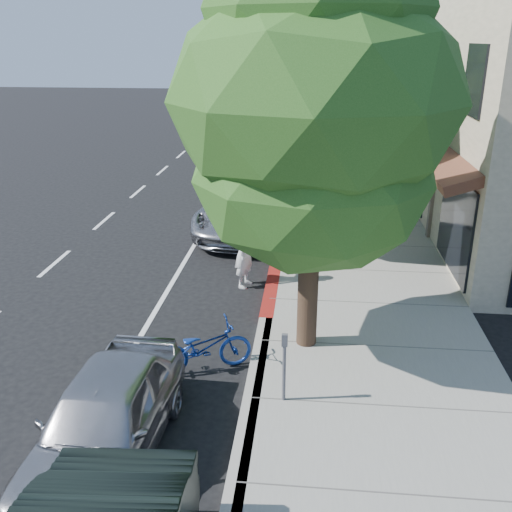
# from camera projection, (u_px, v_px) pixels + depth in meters

# --- Properties ---
(ground) EXTENTS (120.00, 120.00, 0.00)m
(ground) POSITION_uv_depth(u_px,v_px,m) (269.00, 304.00, 13.55)
(ground) COLOR black
(ground) RESTS_ON ground
(sidewalk) EXTENTS (4.60, 56.00, 0.15)m
(sidewalk) POSITION_uv_depth(u_px,v_px,m) (349.00, 209.00, 20.74)
(sidewalk) COLOR gray
(sidewalk) RESTS_ON ground
(curb) EXTENTS (0.30, 56.00, 0.15)m
(curb) POSITION_uv_depth(u_px,v_px,m) (286.00, 208.00, 20.95)
(curb) COLOR #9E998E
(curb) RESTS_ON ground
(curb_red_segment) EXTENTS (0.32, 4.00, 0.15)m
(curb_red_segment) POSITION_uv_depth(u_px,v_px,m) (272.00, 284.00, 14.45)
(curb_red_segment) COLOR maroon
(curb_red_segment) RESTS_ON ground
(storefront_building) EXTENTS (10.00, 36.00, 7.00)m
(storefront_building) POSITION_uv_depth(u_px,v_px,m) (492.00, 90.00, 28.12)
(storefront_building) COLOR beige
(storefront_building) RESTS_ON ground
(street_tree_0) EXTENTS (5.16, 5.16, 7.91)m
(street_tree_0) POSITION_uv_depth(u_px,v_px,m) (315.00, 106.00, 9.88)
(street_tree_0) COLOR black
(street_tree_0) RESTS_ON ground
(street_tree_1) EXTENTS (5.05, 5.05, 7.48)m
(street_tree_1) POSITION_uv_depth(u_px,v_px,m) (315.00, 93.00, 15.56)
(street_tree_1) COLOR black
(street_tree_1) RESTS_ON ground
(street_tree_2) EXTENTS (3.84, 3.84, 6.42)m
(street_tree_2) POSITION_uv_depth(u_px,v_px,m) (315.00, 93.00, 21.32)
(street_tree_2) COLOR black
(street_tree_2) RESTS_ON ground
(street_tree_3) EXTENTS (5.21, 5.21, 8.01)m
(street_tree_3) POSITION_uv_depth(u_px,v_px,m) (316.00, 61.00, 26.58)
(street_tree_3) COLOR black
(street_tree_3) RESTS_ON ground
(street_tree_4) EXTENTS (4.79, 4.79, 7.74)m
(street_tree_4) POSITION_uv_depth(u_px,v_px,m) (316.00, 59.00, 32.19)
(street_tree_4) COLOR black
(street_tree_4) RESTS_ON ground
(street_tree_5) EXTENTS (4.27, 4.27, 7.52)m
(street_tree_5) POSITION_uv_depth(u_px,v_px,m) (316.00, 57.00, 37.78)
(street_tree_5) COLOR black
(street_tree_5) RESTS_ON ground
(cyclist) EXTENTS (0.62, 0.80, 1.93)m
(cyclist) POSITION_uv_depth(u_px,v_px,m) (245.00, 250.00, 14.22)
(cyclist) COLOR white
(cyclist) RESTS_ON ground
(bicycle) EXTENTS (1.96, 1.33, 0.97)m
(bicycle) POSITION_uv_depth(u_px,v_px,m) (203.00, 347.00, 10.70)
(bicycle) COLOR navy
(bicycle) RESTS_ON ground
(silver_suv) EXTENTS (3.37, 6.10, 1.62)m
(silver_suv) POSITION_uv_depth(u_px,v_px,m) (250.00, 206.00, 18.46)
(silver_suv) COLOR #9C9B9F
(silver_suv) RESTS_ON ground
(dark_sedan) EXTENTS (2.36, 5.23, 1.67)m
(dark_sedan) POSITION_uv_depth(u_px,v_px,m) (262.00, 158.00, 25.76)
(dark_sedan) COLOR black
(dark_sedan) RESTS_ON ground
(white_pickup) EXTENTS (2.71, 5.32, 1.48)m
(white_pickup) POSITION_uv_depth(u_px,v_px,m) (273.00, 150.00, 28.11)
(white_pickup) COLOR #BABABA
(white_pickup) RESTS_ON ground
(dark_suv_far) EXTENTS (2.54, 5.29, 1.74)m
(dark_suv_far) POSITION_uv_depth(u_px,v_px,m) (283.00, 117.00, 38.61)
(dark_suv_far) COLOR black
(dark_suv_far) RESTS_ON ground
(near_car_a) EXTENTS (1.77, 4.10, 1.38)m
(near_car_a) POSITION_uv_depth(u_px,v_px,m) (105.00, 418.00, 8.38)
(near_car_a) COLOR #A4A3A8
(near_car_a) RESTS_ON ground
(pedestrian) EXTENTS (1.01, 0.81, 1.98)m
(pedestrian) POSITION_uv_depth(u_px,v_px,m) (366.00, 196.00, 18.33)
(pedestrian) COLOR black
(pedestrian) RESTS_ON sidewalk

